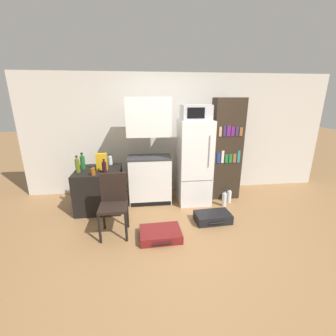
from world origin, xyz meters
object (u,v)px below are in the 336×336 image
object	(u,v)px
kitchen_hutch	(149,156)
bookshelf	(226,150)
bottle_amber_beer	(93,171)
bottle_clear_short	(110,160)
bottle_olive_oil	(77,165)
chair	(114,199)
bottle_green_tall	(83,162)
water_bottle_middle	(229,196)
suitcase_large_flat	(213,217)
side_table	(100,189)
water_bottle_front	(224,199)
cereal_box	(102,162)
refrigerator	(194,162)
suitcase_small_flat	(160,234)
bottle_wine_dark	(104,167)
microwave	(196,112)

from	to	relation	value
kitchen_hutch	bookshelf	bearing A→B (deg)	2.48
bottle_amber_beer	bottle_clear_short	xyz separation A→B (m)	(0.20, 0.62, 0.02)
kitchen_hutch	bottle_amber_beer	world-z (taller)	kitchen_hutch
bottle_olive_oil	chair	size ratio (longest dim) A/B	0.33
bottle_green_tall	water_bottle_middle	distance (m)	2.83
suitcase_large_flat	water_bottle_middle	world-z (taller)	water_bottle_middle
bookshelf	suitcase_large_flat	size ratio (longest dim) A/B	3.31
bottle_green_tall	bottle_clear_short	bearing A→B (deg)	28.02
side_table	bottle_amber_beer	bearing A→B (deg)	-93.91
kitchen_hutch	chair	distance (m)	1.22
bottle_olive_oil	bottle_amber_beer	bearing A→B (deg)	-33.16
bottle_olive_oil	bottle_clear_short	world-z (taller)	bottle_olive_oil
bookshelf	water_bottle_front	xyz separation A→B (m)	(-0.14, -0.45, -0.85)
bookshelf	cereal_box	size ratio (longest dim) A/B	6.58
side_table	bottle_green_tall	xyz separation A→B (m)	(-0.27, 0.08, 0.50)
bottle_olive_oil	cereal_box	world-z (taller)	cereal_box
bottle_amber_beer	water_bottle_front	world-z (taller)	bottle_amber_beer
bottle_clear_short	suitcase_large_flat	size ratio (longest dim) A/B	0.34
water_bottle_front	water_bottle_middle	world-z (taller)	water_bottle_front
side_table	water_bottle_front	world-z (taller)	side_table
refrigerator	water_bottle_front	world-z (taller)	refrigerator
kitchen_hutch	suitcase_large_flat	bearing A→B (deg)	-42.37
bottle_amber_beer	water_bottle_front	xyz separation A→B (m)	(2.33, 0.07, -0.67)
water_bottle_front	chair	bearing A→B (deg)	-162.31
bookshelf	bottle_amber_beer	xyz separation A→B (m)	(-2.46, -0.52, -0.18)
bookshelf	chair	size ratio (longest dim) A/B	2.16
suitcase_small_flat	refrigerator	bearing A→B (deg)	55.33
bottle_green_tall	bookshelf	bearing A→B (deg)	3.00
cereal_box	water_bottle_middle	distance (m)	2.50
bottle_green_tall	water_bottle_front	bearing A→B (deg)	-6.80
bookshelf	bottle_amber_beer	bearing A→B (deg)	-168.08
bottle_clear_short	bottle_green_tall	bearing A→B (deg)	-151.98
water_bottle_middle	chair	bearing A→B (deg)	-159.85
bookshelf	bottle_green_tall	world-z (taller)	bookshelf
bottle_olive_oil	bottle_wine_dark	xyz separation A→B (m)	(0.46, -0.08, -0.02)
refrigerator	chair	size ratio (longest dim) A/B	1.74
microwave	suitcase_large_flat	bearing A→B (deg)	-79.81
bookshelf	suitcase_large_flat	distance (m)	1.43
water_bottle_front	suitcase_large_flat	bearing A→B (deg)	-126.46
microwave	water_bottle_middle	xyz separation A→B (m)	(0.69, -0.15, -1.60)
refrigerator	water_bottle_middle	xyz separation A→B (m)	(0.69, -0.15, -0.67)
kitchen_hutch	bottle_green_tall	xyz separation A→B (m)	(-1.20, -0.08, -0.05)
refrigerator	bottle_clear_short	size ratio (longest dim) A/B	7.88
bottle_olive_oil	suitcase_small_flat	distance (m)	1.84
bottle_amber_beer	water_bottle_front	bearing A→B (deg)	1.75
water_bottle_front	bottle_clear_short	bearing A→B (deg)	165.55
bottle_green_tall	water_bottle_middle	bearing A→B (deg)	-3.29
bottle_amber_beer	refrigerator	bearing A→B (deg)	11.82
suitcase_large_flat	water_bottle_middle	bearing A→B (deg)	47.62
refrigerator	bookshelf	xyz separation A→B (m)	(0.67, 0.14, 0.19)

